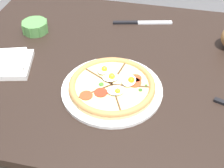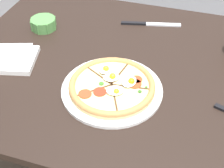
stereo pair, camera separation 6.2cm
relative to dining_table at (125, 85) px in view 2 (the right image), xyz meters
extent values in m
cube|color=black|center=(0.00, 0.00, 0.08)|extent=(1.26, 0.96, 0.03)
cube|color=black|center=(-0.58, 0.43, -0.29)|extent=(0.06, 0.06, 0.72)
cylinder|color=white|center=(-0.01, -0.15, 0.10)|extent=(0.34, 0.34, 0.01)
cylinder|color=#DBB775|center=(-0.01, -0.15, 0.12)|extent=(0.29, 0.29, 0.01)
cylinder|color=#E0CC84|center=(-0.01, -0.15, 0.12)|extent=(0.25, 0.25, 0.00)
torus|color=#B27A42|center=(-0.01, -0.15, 0.12)|extent=(0.29, 0.29, 0.02)
cube|color=#472D19|center=(0.02, -0.20, 0.13)|extent=(0.06, 0.12, 0.00)
cube|color=#472D19|center=(0.05, -0.14, 0.13)|extent=(0.13, 0.02, 0.00)
cube|color=#472D19|center=(0.00, -0.08, 0.13)|extent=(0.03, 0.12, 0.00)
cube|color=#472D19|center=(-0.06, -0.12, 0.13)|extent=(0.11, 0.07, 0.00)
cube|color=#472D19|center=(-0.06, -0.19, 0.13)|extent=(0.10, 0.09, 0.00)
cylinder|color=red|center=(0.06, -0.12, 0.13)|extent=(0.05, 0.05, 0.00)
cylinder|color=red|center=(0.06, -0.10, 0.13)|extent=(0.04, 0.04, 0.00)
cylinder|color=red|center=(-0.08, -0.22, 0.13)|extent=(0.04, 0.04, 0.00)
cylinder|color=red|center=(-0.04, -0.19, 0.13)|extent=(0.04, 0.04, 0.00)
ellipsoid|color=white|center=(-0.05, -0.09, 0.13)|extent=(0.04, 0.05, 0.01)
sphere|color=#F4AD1E|center=(-0.05, -0.09, 0.14)|extent=(0.02, 0.02, 0.02)
ellipsoid|color=white|center=(0.04, -0.12, 0.13)|extent=(0.05, 0.07, 0.01)
sphere|color=orange|center=(0.05, -0.13, 0.14)|extent=(0.02, 0.02, 0.02)
ellipsoid|color=white|center=(-0.02, -0.12, 0.13)|extent=(0.07, 0.06, 0.01)
sphere|color=#F4AD1E|center=(-0.02, -0.12, 0.14)|extent=(0.02, 0.02, 0.02)
ellipsoid|color=white|center=(0.01, -0.18, 0.13)|extent=(0.07, 0.07, 0.01)
sphere|color=#F4AD1E|center=(0.02, -0.19, 0.14)|extent=(0.02, 0.02, 0.02)
cylinder|color=#2D5B1E|center=(-0.02, -0.10, 0.13)|extent=(0.01, 0.01, 0.00)
cylinder|color=#2D5B1E|center=(0.09, -0.15, 0.13)|extent=(0.01, 0.01, 0.00)
cylinder|color=#386B23|center=(-0.04, -0.15, 0.13)|extent=(0.02, 0.02, 0.00)
cylinder|color=#2D5B1E|center=(0.10, -0.13, 0.13)|extent=(0.01, 0.01, 0.00)
cylinder|color=#4C8442|center=(-0.40, 0.14, 0.12)|extent=(0.10, 0.10, 0.05)
cylinder|color=beige|center=(-0.40, 0.14, 0.13)|extent=(0.08, 0.08, 0.03)
cylinder|color=#4C8442|center=(-0.35, 0.14, 0.12)|extent=(0.01, 0.01, 0.04)
cylinder|color=#4C8442|center=(-0.36, 0.18, 0.12)|extent=(0.01, 0.01, 0.04)
cylinder|color=#4C8442|center=(-0.40, 0.19, 0.12)|extent=(0.01, 0.01, 0.04)
cylinder|color=#4C8442|center=(-0.44, 0.18, 0.12)|extent=(0.01, 0.01, 0.04)
cylinder|color=#4C8442|center=(-0.45, 0.14, 0.12)|extent=(0.01, 0.01, 0.04)
cylinder|color=#4C8442|center=(-0.44, 0.10, 0.12)|extent=(0.01, 0.01, 0.04)
cylinder|color=#4C8442|center=(-0.40, 0.09, 0.12)|extent=(0.01, 0.01, 0.04)
cylinder|color=#4C8442|center=(-0.36, 0.10, 0.12)|extent=(0.01, 0.01, 0.04)
cube|color=silver|center=(-0.42, -0.11, 0.11)|extent=(0.22, 0.20, 0.02)
cube|color=silver|center=(-0.42, -0.11, 0.13)|extent=(0.19, 0.17, 0.02)
cube|color=silver|center=(0.08, 0.31, 0.10)|extent=(0.15, 0.05, 0.01)
cube|color=black|center=(-0.05, 0.29, 0.10)|extent=(0.11, 0.04, 0.01)
camera|label=1|loc=(0.16, -0.89, 0.81)|focal=50.00mm
camera|label=2|loc=(0.22, -0.87, 0.81)|focal=50.00mm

